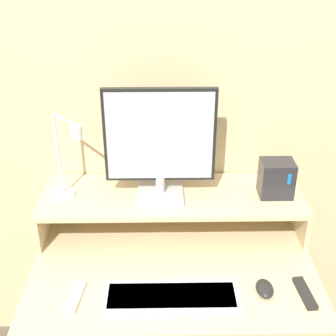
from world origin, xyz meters
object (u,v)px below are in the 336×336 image
Objects in this scene: keyboard at (172,297)px; remote_control at (74,297)px; monitor at (160,143)px; desk_lamp at (66,163)px; mouse at (265,289)px; remote_secondary at (305,293)px; router_dock at (276,178)px.

keyboard reaches higher than remote_control.
monitor is 0.36m from desk_lamp.
keyboard is at bearing -84.92° from monitor.
keyboard is at bearing -175.15° from mouse.
desk_lamp is at bearing 156.71° from remote_secondary.
mouse is 0.62× the size of remote_control.
router_dock reaches higher than mouse.
monitor is at bearing 133.46° from mouse.
monitor is 3.04× the size of router_dock.
remote_control is at bearing 179.00° from keyboard.
router_dock is 0.45m from mouse.
remote_secondary is at bearing -23.29° from desk_lamp.
desk_lamp is (-0.35, -0.03, -0.06)m from monitor.
router_dock is 0.31× the size of keyboard.
keyboard is 5.09× the size of mouse.
monitor is 1.27× the size of desk_lamp.
keyboard is 3.15× the size of remote_control.
mouse is at bearing -26.26° from desk_lamp.
desk_lamp is 2.29× the size of remote_secondary.
mouse is 0.60× the size of remote_secondary.
monitor is at bearing 53.64° from remote_control.
desk_lamp is 2.36× the size of remote_control.
remote_control is (-0.29, -0.40, -0.39)m from monitor.
router_dock is at bearing 75.20° from mouse.
monitor is 0.95× the size of keyboard.
monitor is 0.56m from keyboard.
mouse is at bearing 1.90° from remote_control.
monitor is 4.85× the size of mouse.
keyboard is at bearing -136.05° from router_dock.
router_dock is (0.45, 0.00, -0.16)m from monitor.
remote_control is at bearing -126.36° from monitor.
desk_lamp is at bearing -175.70° from monitor.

